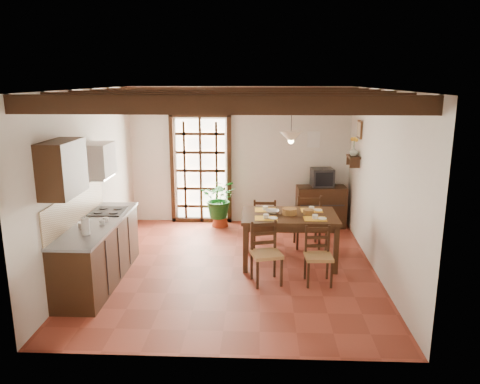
# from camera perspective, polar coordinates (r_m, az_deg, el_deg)

# --- Properties ---
(ground_plane) EXTENTS (5.00, 5.00, 0.00)m
(ground_plane) POSITION_cam_1_polar(r_m,az_deg,el_deg) (7.61, -0.90, -9.15)
(ground_plane) COLOR maroon
(room_shell) EXTENTS (4.52, 5.02, 2.81)m
(room_shell) POSITION_cam_1_polar(r_m,az_deg,el_deg) (7.11, -0.95, 4.47)
(room_shell) COLOR silver
(room_shell) RESTS_ON ground_plane
(ceiling_beams) EXTENTS (4.50, 4.34, 0.20)m
(ceiling_beams) POSITION_cam_1_polar(r_m,az_deg,el_deg) (7.02, -0.98, 11.52)
(ceiling_beams) COLOR black
(ceiling_beams) RESTS_ON room_shell
(french_door) EXTENTS (1.26, 0.11, 2.32)m
(french_door) POSITION_cam_1_polar(r_m,az_deg,el_deg) (9.69, -4.80, 3.07)
(french_door) COLOR white
(french_door) RESTS_ON ground_plane
(kitchen_counter) EXTENTS (0.64, 2.25, 1.38)m
(kitchen_counter) POSITION_cam_1_polar(r_m,az_deg,el_deg) (7.27, -16.90, -6.90)
(kitchen_counter) COLOR black
(kitchen_counter) RESTS_ON ground_plane
(upper_cabinet) EXTENTS (0.35, 0.80, 0.70)m
(upper_cabinet) POSITION_cam_1_polar(r_m,az_deg,el_deg) (6.32, -20.84, 2.72)
(upper_cabinet) COLOR black
(upper_cabinet) RESTS_ON room_shell
(range_hood) EXTENTS (0.38, 0.60, 0.54)m
(range_hood) POSITION_cam_1_polar(r_m,az_deg,el_deg) (7.48, -16.88, 3.71)
(range_hood) COLOR white
(range_hood) RESTS_ON room_shell
(counter_items) EXTENTS (0.50, 1.43, 0.25)m
(counter_items) POSITION_cam_1_polar(r_m,az_deg,el_deg) (7.20, -16.93, -3.02)
(counter_items) COLOR black
(counter_items) RESTS_ON kitchen_counter
(dining_table) EXTENTS (1.53, 1.00, 0.83)m
(dining_table) POSITION_cam_1_polar(r_m,az_deg,el_deg) (7.59, 6.02, -3.49)
(dining_table) COLOR #382112
(dining_table) RESTS_ON ground_plane
(chair_near_left) EXTENTS (0.51, 0.50, 0.91)m
(chair_near_left) POSITION_cam_1_polar(r_m,az_deg,el_deg) (6.99, 3.19, -8.79)
(chair_near_left) COLOR #A77B47
(chair_near_left) RESTS_ON ground_plane
(chair_near_right) EXTENTS (0.41, 0.39, 0.85)m
(chair_near_right) POSITION_cam_1_polar(r_m,az_deg,el_deg) (7.06, 9.49, -8.91)
(chair_near_right) COLOR #A77B47
(chair_near_right) RESTS_ON ground_plane
(chair_far_left) EXTENTS (0.42, 0.40, 0.90)m
(chair_far_left) POSITION_cam_1_polar(r_m,az_deg,el_deg) (8.45, 3.00, -4.76)
(chair_far_left) COLOR #A77B47
(chair_far_left) RESTS_ON ground_plane
(chair_far_right) EXTENTS (0.48, 0.46, 0.98)m
(chair_far_right) POSITION_cam_1_polar(r_m,az_deg,el_deg) (8.49, 8.17, -4.61)
(chair_far_right) COLOR #A77B47
(chair_far_right) RESTS_ON ground_plane
(table_setting) EXTENTS (1.11, 0.74, 0.10)m
(table_setting) POSITION_cam_1_polar(r_m,az_deg,el_deg) (7.53, 6.06, -1.92)
(table_setting) COLOR yellow
(table_setting) RESTS_ON dining_table
(table_bowl) EXTENTS (0.24, 0.24, 0.05)m
(table_bowl) POSITION_cam_1_polar(r_m,az_deg,el_deg) (7.59, 3.97, -2.40)
(table_bowl) COLOR white
(table_bowl) RESTS_ON dining_table
(sideboard) EXTENTS (1.01, 0.51, 0.83)m
(sideboard) POSITION_cam_1_polar(r_m,az_deg,el_deg) (9.65, 9.83, -1.76)
(sideboard) COLOR black
(sideboard) RESTS_ON ground_plane
(crt_tv) EXTENTS (0.46, 0.43, 0.36)m
(crt_tv) POSITION_cam_1_polar(r_m,az_deg,el_deg) (9.50, 9.98, 1.76)
(crt_tv) COLOR black
(crt_tv) RESTS_ON sideboard
(fuse_box) EXTENTS (0.25, 0.03, 0.32)m
(fuse_box) POSITION_cam_1_polar(r_m,az_deg,el_deg) (9.62, 8.97, 6.33)
(fuse_box) COLOR white
(fuse_box) RESTS_ON room_shell
(plant_pot) EXTENTS (0.34, 0.34, 0.21)m
(plant_pot) POSITION_cam_1_polar(r_m,az_deg,el_deg) (9.61, -2.44, -3.54)
(plant_pot) COLOR maroon
(plant_pot) RESTS_ON ground_plane
(potted_plant) EXTENTS (1.97, 1.71, 2.11)m
(potted_plant) POSITION_cam_1_polar(r_m,az_deg,el_deg) (9.48, -2.46, -0.88)
(potted_plant) COLOR #144C19
(potted_plant) RESTS_ON ground_plane
(wall_shelf) EXTENTS (0.20, 0.42, 0.20)m
(wall_shelf) POSITION_cam_1_polar(r_m,az_deg,el_deg) (8.89, 13.64, 3.96)
(wall_shelf) COLOR black
(wall_shelf) RESTS_ON room_shell
(shelf_vase) EXTENTS (0.15, 0.15, 0.15)m
(shelf_vase) POSITION_cam_1_polar(r_m,az_deg,el_deg) (8.87, 13.69, 4.84)
(shelf_vase) COLOR #B2BFB2
(shelf_vase) RESTS_ON wall_shelf
(shelf_flowers) EXTENTS (0.14, 0.14, 0.36)m
(shelf_flowers) POSITION_cam_1_polar(r_m,az_deg,el_deg) (8.84, 13.76, 6.17)
(shelf_flowers) COLOR yellow
(shelf_flowers) RESTS_ON shelf_vase
(framed_picture) EXTENTS (0.03, 0.32, 0.32)m
(framed_picture) POSITION_cam_1_polar(r_m,az_deg,el_deg) (8.83, 14.37, 7.39)
(framed_picture) COLOR brown
(framed_picture) RESTS_ON room_shell
(pendant_lamp) EXTENTS (0.36, 0.36, 0.84)m
(pendant_lamp) POSITION_cam_1_polar(r_m,az_deg,el_deg) (7.41, 6.24, 6.81)
(pendant_lamp) COLOR black
(pendant_lamp) RESTS_ON room_shell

